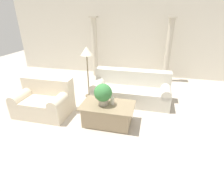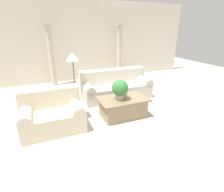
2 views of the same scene
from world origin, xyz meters
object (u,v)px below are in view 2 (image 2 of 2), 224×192
Objects in this scene: loveseat at (52,113)px; potted_plant at (120,89)px; coffee_table at (123,107)px; floor_lamp at (73,60)px; sofa_long at (116,87)px.

potted_plant reaches higher than loveseat.
loveseat reaches higher than coffee_table.
loveseat is at bearing 176.17° from coffee_table.
floor_lamp is at bearing 122.93° from potted_plant.
loveseat is (-2.10, -1.21, 0.01)m from sofa_long.
coffee_table is 0.79× the size of floor_lamp.
sofa_long is 1.64m from floor_lamp.
floor_lamp is (-1.33, -0.01, 0.96)m from sofa_long.
sofa_long is 2.42m from loveseat.
sofa_long is 4.39× the size of potted_plant.
coffee_table is at bearing 8.89° from potted_plant.
loveseat is 1.69m from potted_plant.
floor_lamp reaches higher than loveseat.
loveseat is at bearing -150.08° from sofa_long.
coffee_table is 1.94m from floor_lamp.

